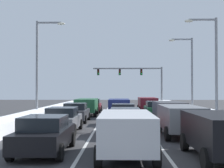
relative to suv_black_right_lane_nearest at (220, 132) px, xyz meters
The scene contains 24 objects.
ground_plane 12.49m from the suv_black_right_lane_nearest, 106.50° to the left, with size 120.00×120.00×0.00m, color #333335.
lane_stripe_between_right_lane_and_center_lane 16.57m from the suv_black_right_lane_nearest, 96.37° to the left, with size 0.14×49.52×0.01m, color silver.
lane_stripe_between_center_lane_and_left_lane 17.28m from the suv_black_right_lane_nearest, 107.67° to the left, with size 0.14×49.52×0.01m, color silver.
snow_bank_right_shoulder 16.81m from the suv_black_right_lane_nearest, 78.10° to the left, with size 1.95×49.52×0.91m, color white.
snow_bank_left_shoulder 19.53m from the suv_black_right_lane_nearest, 122.66° to the left, with size 1.79×49.52×0.81m, color white.
suv_black_right_lane_nearest is the anchor object (origin of this frame).
suv_gray_right_lane_second 5.96m from the suv_black_right_lane_nearest, 93.01° to the left, with size 2.16×4.90×1.67m.
suv_charcoal_right_lane_third 12.14m from the suv_black_right_lane_nearest, 89.91° to the left, with size 2.16×4.90×1.67m.
sedan_green_right_lane_fourth 18.43m from the suv_black_right_lane_nearest, 90.85° to the left, with size 2.00×4.50×1.51m.
suv_maroon_right_lane_fifth 25.52m from the suv_black_right_lane_nearest, 90.84° to the left, with size 2.16×4.90×1.67m.
suv_silver_center_lane_nearest 3.45m from the suv_black_right_lane_nearest, behind, with size 2.16×4.90×1.67m.
sedan_red_center_lane_second 7.68m from the suv_black_right_lane_nearest, 115.83° to the left, with size 2.00×4.50×1.51m.
sedan_white_center_lane_third 13.03m from the suv_black_right_lane_nearest, 105.05° to the left, with size 2.00×4.50×1.51m.
suv_navy_center_lane_fourth 19.42m from the suv_black_right_lane_nearest, 100.92° to the left, with size 2.16×4.90×1.67m.
sedan_tan_center_lane_fifth 25.97m from the suv_black_right_lane_nearest, 97.82° to the left, with size 2.00×4.50×1.51m.
sedan_black_left_lane_nearest 6.80m from the suv_black_right_lane_nearest, behind, with size 2.00×4.50×1.51m.
sedan_gray_left_lane_second 10.31m from the suv_black_right_lane_nearest, 133.43° to the left, with size 2.00×4.50×1.51m.
sedan_charcoal_left_lane_third 15.65m from the suv_black_right_lane_nearest, 117.14° to the left, with size 2.00×4.50×1.51m.
suv_green_left_lane_fourth 21.32m from the suv_black_right_lane_nearest, 108.88° to the left, with size 2.16×4.90×1.67m.
sedan_maroon_left_lane_fifth 26.75m from the suv_black_right_lane_nearest, 104.62° to the left, with size 2.00×4.50×1.51m.
traffic_light_gantry 39.12m from the suv_black_right_lane_nearest, 91.12° to the left, with size 10.94×0.47×6.20m.
street_lamp_right_near 15.22m from the suv_black_right_lane_nearest, 74.97° to the left, with size 2.66×0.36×8.39m.
street_lamp_right_mid 23.83m from the suv_black_right_lane_nearest, 80.47° to the left, with size 2.66×0.36×8.21m.
street_lamp_left_mid 20.90m from the suv_black_right_lane_nearest, 121.96° to the left, with size 2.66×0.36×8.87m.
Camera 1 is at (-0.18, -5.84, 2.55)m, focal length 51.80 mm.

